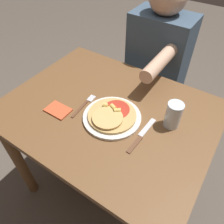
# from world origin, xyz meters

# --- Properties ---
(ground_plane) EXTENTS (8.00, 8.00, 0.00)m
(ground_plane) POSITION_xyz_m (0.00, 0.00, 0.00)
(ground_plane) COLOR brown
(dining_table) EXTENTS (0.98, 0.76, 0.76)m
(dining_table) POSITION_xyz_m (0.00, 0.00, 0.63)
(dining_table) COLOR brown
(dining_table) RESTS_ON ground_plane
(plate) EXTENTS (0.26, 0.26, 0.01)m
(plate) POSITION_xyz_m (0.05, -0.04, 0.77)
(plate) COLOR silver
(plate) RESTS_ON dining_table
(pizza) EXTENTS (0.22, 0.22, 0.04)m
(pizza) POSITION_xyz_m (0.05, -0.04, 0.79)
(pizza) COLOR tan
(pizza) RESTS_ON plate
(fork) EXTENTS (0.03, 0.18, 0.00)m
(fork) POSITION_xyz_m (-0.11, -0.04, 0.77)
(fork) COLOR brown
(fork) RESTS_ON dining_table
(knife) EXTENTS (0.03, 0.22, 0.00)m
(knife) POSITION_xyz_m (0.21, -0.05, 0.77)
(knife) COLOR brown
(knife) RESTS_ON dining_table
(drinking_glass) EXTENTS (0.07, 0.07, 0.12)m
(drinking_glass) POSITION_xyz_m (0.29, 0.07, 0.82)
(drinking_glass) COLOR silver
(drinking_glass) RESTS_ON dining_table
(napkin) EXTENTS (0.12, 0.08, 0.01)m
(napkin) POSITION_xyz_m (-0.19, -0.14, 0.77)
(napkin) COLOR #C6512D
(napkin) RESTS_ON dining_table
(person_diner) EXTENTS (0.36, 0.52, 1.21)m
(person_diner) POSITION_xyz_m (-0.01, 0.57, 0.72)
(person_diner) COLOR #2D2D38
(person_diner) RESTS_ON ground_plane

